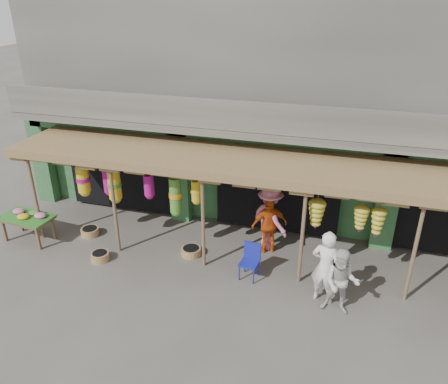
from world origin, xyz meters
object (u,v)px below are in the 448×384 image
(person_shopper, at_px, (270,218))
(person_right, at_px, (341,282))
(person_front, at_px, (326,267))
(blue_chair, at_px, (251,259))
(person_vendor, at_px, (269,225))
(flower_table, at_px, (28,218))

(person_shopper, bearing_deg, person_right, 169.99)
(person_front, bearing_deg, person_shopper, -34.92)
(person_front, distance_m, person_right, 0.49)
(blue_chair, height_order, person_vendor, person_vendor)
(person_shopper, bearing_deg, person_front, 168.43)
(person_front, height_order, person_shopper, person_shopper)
(person_front, xyz_separation_m, person_shopper, (-1.65, 1.91, 0.02))
(blue_chair, bearing_deg, person_vendor, 87.82)
(flower_table, bearing_deg, person_vendor, 15.95)
(flower_table, height_order, person_vendor, person_vendor)
(blue_chair, bearing_deg, person_shopper, 90.15)
(flower_table, relative_size, person_front, 0.84)
(blue_chair, relative_size, person_front, 0.50)
(person_front, relative_size, person_right, 1.15)
(person_vendor, height_order, person_shopper, person_shopper)
(person_vendor, bearing_deg, person_front, 104.49)
(person_front, height_order, person_right, person_front)
(person_shopper, bearing_deg, person_vendor, 134.99)
(flower_table, height_order, person_front, person_front)
(person_shopper, bearing_deg, flower_table, 50.15)
(person_right, xyz_separation_m, person_shopper, (-2.03, 2.21, 0.14))
(flower_table, relative_size, person_vendor, 0.92)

